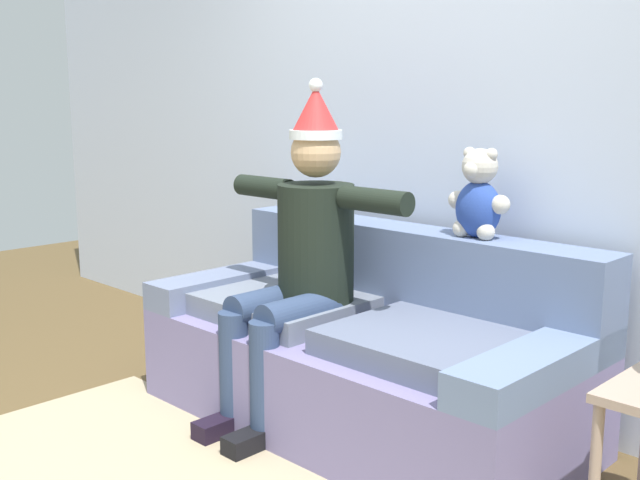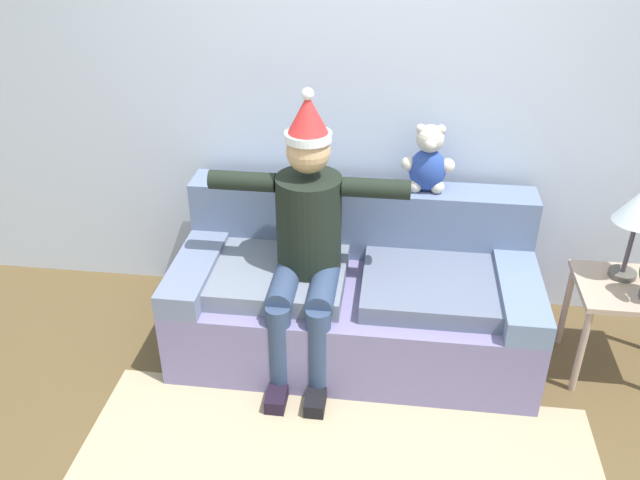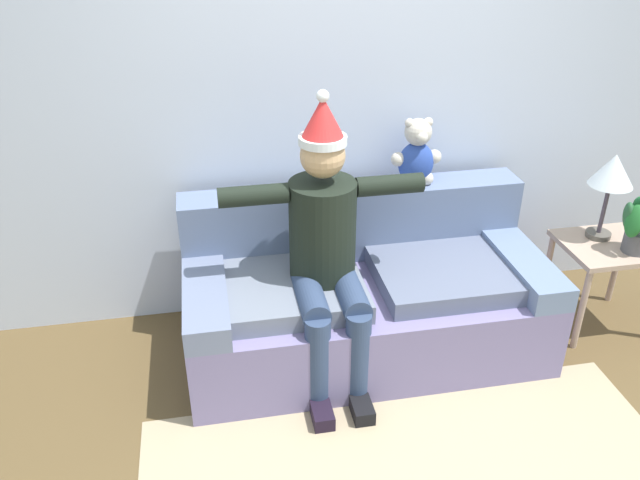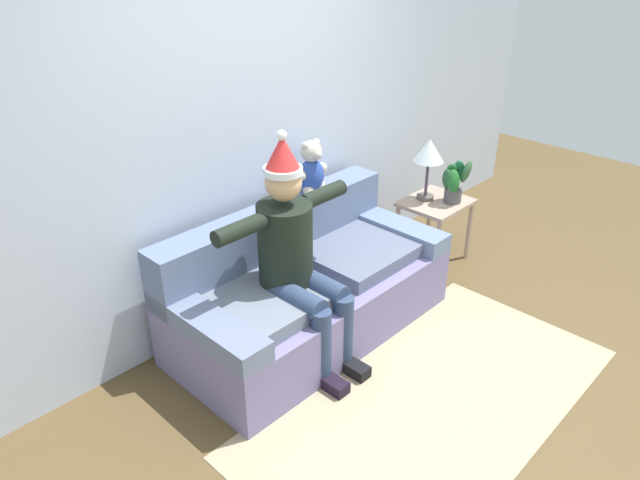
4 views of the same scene
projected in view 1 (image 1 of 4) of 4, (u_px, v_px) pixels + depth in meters
name	position (u px, v px, depth m)	size (l,w,h in m)	color
back_wall	(446.00, 114.00, 3.55)	(7.00, 0.10, 2.70)	silver
couch	(367.00, 351.00, 3.35)	(1.94, 0.93, 0.84)	slate
person_seated	(301.00, 252.00, 3.33)	(1.02, 0.77, 1.51)	black
teddy_bear	(478.00, 197.00, 3.18)	(0.29, 0.17, 0.38)	#28449D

